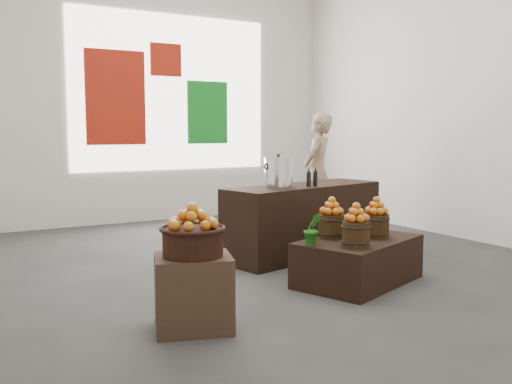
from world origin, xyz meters
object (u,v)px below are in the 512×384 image
wicker_basket (193,242)px  counter (303,220)px  display_table (358,261)px  stock_pot_left (278,173)px  crate (193,293)px  shopper (317,172)px

wicker_basket → counter: (2.06, 1.62, -0.23)m
wicker_basket → display_table: wicker_basket is taller
counter → stock_pot_left: bearing=180.0°
display_table → crate: bearing=171.8°
crate → shopper: (3.15, 2.87, 0.56)m
shopper → display_table: bearing=24.9°
crate → display_table: 1.88m
wicker_basket → stock_pot_left: bearing=42.6°
display_table → counter: 1.26m
counter → shopper: (1.09, 1.25, 0.43)m
display_table → shopper: 2.87m
shopper → wicker_basket: bearing=5.1°
crate → display_table: size_ratio=0.45×
crate → wicker_basket: bearing=0.0°
display_table → counter: counter is taller
wicker_basket → counter: bearing=38.2°
counter → shopper: shopper is taller
crate → shopper: 4.29m
display_table → stock_pot_left: (-0.18, 1.14, 0.75)m
shopper → stock_pot_left: bearing=4.8°
crate → counter: 2.62m
stock_pot_left → shopper: bearing=42.0°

